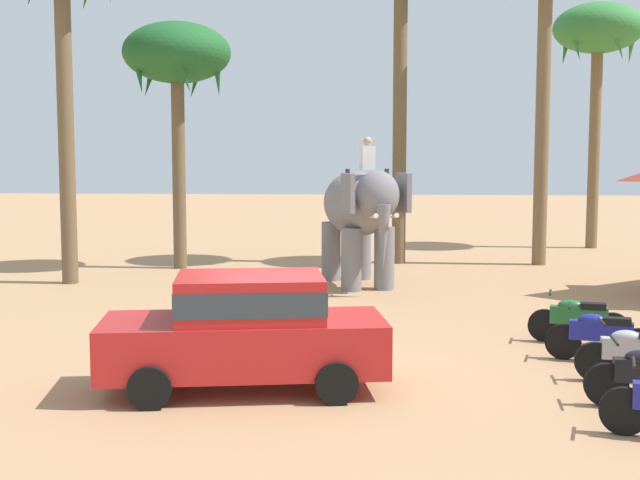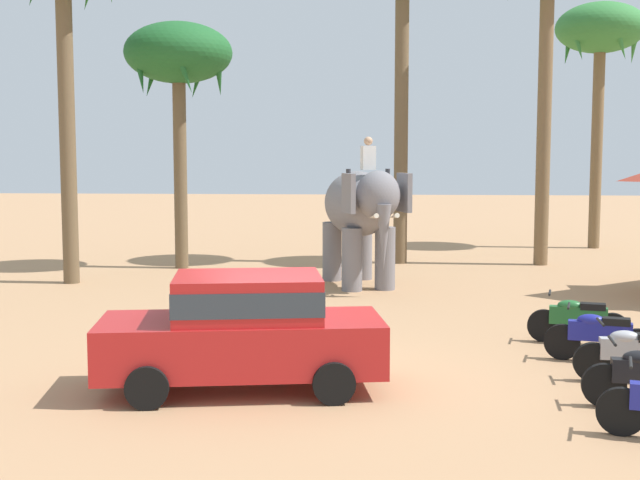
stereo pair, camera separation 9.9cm
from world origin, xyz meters
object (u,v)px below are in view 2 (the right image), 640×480
object	(u,v)px
car_sedan_foreground	(244,327)
motorcycle_far_in_row	(578,319)
motorcycle_mid_row	(634,353)
palm_tree_left_of_road	(600,36)
palm_tree_far_back	(178,59)
elephant_with_mahout	(361,210)
motorcycle_fourth_in_row	(600,335)

from	to	relation	value
car_sedan_foreground	motorcycle_far_in_row	bearing A→B (deg)	32.08
motorcycle_mid_row	palm_tree_left_of_road	xyz separation A→B (m)	(3.89, 18.91, 7.22)
palm_tree_far_back	palm_tree_left_of_road	bearing A→B (deg)	25.61
motorcycle_far_in_row	palm_tree_left_of_road	distance (m)	18.27
elephant_with_mahout	palm_tree_far_back	world-z (taller)	palm_tree_far_back
elephant_with_mahout	motorcycle_mid_row	bearing A→B (deg)	-64.24
motorcycle_fourth_in_row	palm_tree_far_back	distance (m)	15.79
motorcycle_fourth_in_row	motorcycle_mid_row	bearing A→B (deg)	-81.14
car_sedan_foreground	palm_tree_far_back	size ratio (longest dim) A/B	0.59
car_sedan_foreground	motorcycle_fourth_in_row	xyz separation A→B (m)	(5.61, 2.11, -0.46)
motorcycle_mid_row	palm_tree_far_back	size ratio (longest dim) A/B	0.25
palm_tree_left_of_road	palm_tree_far_back	size ratio (longest dim) A/B	1.21
car_sedan_foreground	motorcycle_fourth_in_row	distance (m)	6.01
car_sedan_foreground	elephant_with_mahout	size ratio (longest dim) A/B	1.08
elephant_with_mahout	motorcycle_fourth_in_row	world-z (taller)	elephant_with_mahout
motorcycle_mid_row	motorcycle_far_in_row	world-z (taller)	same
elephant_with_mahout	palm_tree_far_back	xyz separation A→B (m)	(-5.52, 3.15, 4.26)
car_sedan_foreground	motorcycle_mid_row	xyz separation A→B (m)	(5.81, 0.83, -0.46)
motorcycle_far_in_row	elephant_with_mahout	bearing A→B (deg)	122.65
car_sedan_foreground	palm_tree_far_back	bearing A→B (deg)	107.46
palm_tree_far_back	motorcycle_fourth_in_row	bearing A→B (deg)	-48.52
motorcycle_mid_row	palm_tree_left_of_road	distance (m)	20.61
motorcycle_far_in_row	palm_tree_far_back	world-z (taller)	palm_tree_far_back
car_sedan_foreground	elephant_with_mahout	distance (m)	10.12
elephant_with_mahout	motorcycle_fourth_in_row	xyz separation A→B (m)	(4.21, -7.86, -1.53)
elephant_with_mahout	motorcycle_far_in_row	size ratio (longest dim) A/B	2.25
motorcycle_mid_row	car_sedan_foreground	bearing A→B (deg)	-171.86
elephant_with_mahout	palm_tree_left_of_road	distance (m)	14.03
car_sedan_foreground	motorcycle_far_in_row	world-z (taller)	car_sedan_foreground
palm_tree_left_of_road	palm_tree_far_back	xyz separation A→B (m)	(-13.82, -6.63, -1.43)
palm_tree_left_of_road	motorcycle_mid_row	bearing A→B (deg)	-101.62
elephant_with_mahout	car_sedan_foreground	bearing A→B (deg)	-97.96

